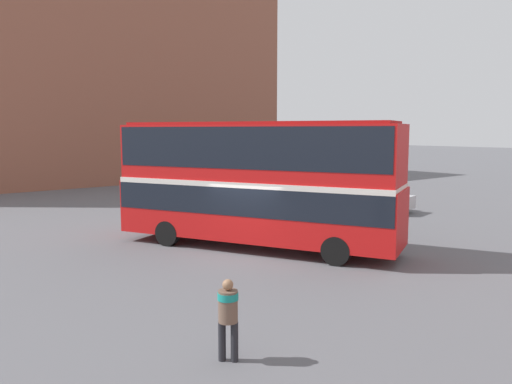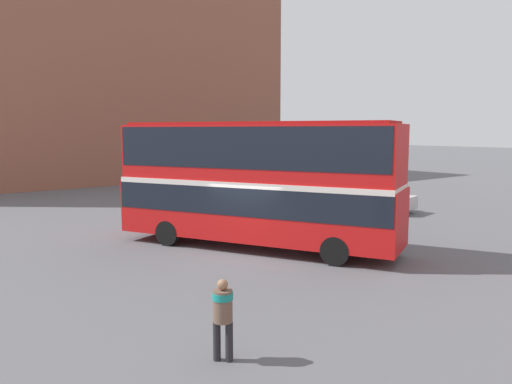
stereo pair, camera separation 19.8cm
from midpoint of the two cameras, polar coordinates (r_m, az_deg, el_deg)
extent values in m
plane|color=#5B5B60|center=(17.82, -0.50, -7.22)|extent=(240.00, 240.00, 0.00)
cube|color=#935642|center=(45.92, -18.24, 12.16)|extent=(9.68, 34.56, 17.54)
cube|color=red|center=(18.64, 0.30, -2.09)|extent=(10.71, 7.00, 2.04)
cube|color=red|center=(18.42, 0.31, 4.36)|extent=(10.53, 6.86, 2.15)
cube|color=black|center=(18.57, 0.30, -0.69)|extent=(10.62, 6.98, 1.00)
cube|color=black|center=(18.41, 0.31, 5.17)|extent=(10.40, 6.81, 1.47)
cube|color=silver|center=(18.50, 0.31, 1.12)|extent=(10.62, 6.97, 0.20)
cube|color=#A91111|center=(18.40, 0.31, 7.87)|extent=(10.02, 6.49, 0.10)
cylinder|color=black|center=(18.72, 11.36, -5.14)|extent=(1.00, 0.70, 0.97)
cylinder|color=black|center=(16.59, 9.39, -6.67)|extent=(1.00, 0.70, 0.97)
cylinder|color=black|center=(21.30, -6.21, -3.56)|extent=(1.00, 0.70, 0.97)
cylinder|color=black|center=(19.45, -9.74, -4.64)|extent=(1.00, 0.70, 0.97)
cylinder|color=#232328|center=(9.98, -3.91, -16.60)|extent=(0.15, 0.15, 0.78)
cylinder|color=#232328|center=(9.93, -2.48, -16.72)|extent=(0.15, 0.15, 0.78)
cylinder|color=brown|center=(9.69, -3.22, -12.88)|extent=(0.53, 0.53, 0.62)
cylinder|color=teal|center=(9.63, -3.23, -11.78)|extent=(0.56, 0.56, 0.14)
sphere|color=#936B4C|center=(9.56, -3.24, -10.52)|extent=(0.21, 0.21, 0.21)
cube|color=black|center=(32.84, 2.82, 0.50)|extent=(4.59, 2.50, 0.79)
cube|color=black|center=(32.62, 2.99, 1.59)|extent=(2.50, 1.99, 0.49)
cylinder|color=black|center=(33.61, 0.40, 0.06)|extent=(0.64, 0.31, 0.61)
cylinder|color=black|center=(34.45, 2.81, 0.22)|extent=(0.64, 0.31, 0.61)
cylinder|color=black|center=(31.31, 2.82, -0.46)|extent=(0.64, 0.31, 0.61)
cylinder|color=black|center=(32.21, 5.34, -0.28)|extent=(0.64, 0.31, 0.61)
cube|color=silver|center=(28.09, 13.46, -0.92)|extent=(4.57, 2.68, 0.67)
cube|color=black|center=(28.09, 13.19, 0.36)|extent=(2.52, 2.07, 0.57)
cylinder|color=black|center=(28.32, 16.60, -1.55)|extent=(0.64, 0.34, 0.61)
cylinder|color=black|center=(26.84, 15.21, -1.96)|extent=(0.64, 0.34, 0.61)
cylinder|color=black|center=(29.46, 11.84, -1.08)|extent=(0.64, 0.34, 0.61)
cylinder|color=black|center=(28.03, 10.27, -1.45)|extent=(0.64, 0.34, 0.61)
camera|label=1|loc=(0.10, -89.69, 0.04)|focal=35.00mm
camera|label=2|loc=(0.10, 90.31, -0.04)|focal=35.00mm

